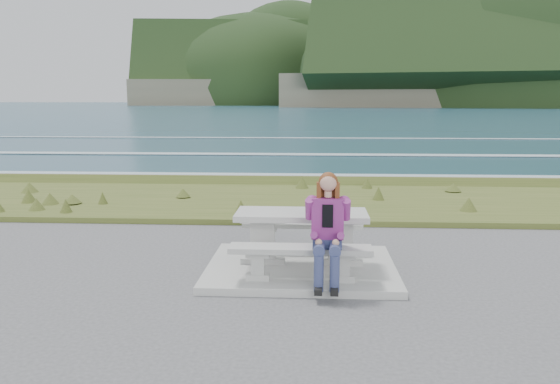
{
  "coord_description": "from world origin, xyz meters",
  "views": [
    {
      "loc": [
        0.14,
        -7.35,
        2.37
      ],
      "look_at": [
        -0.37,
        1.2,
        0.92
      ],
      "focal_mm": 35.0,
      "sensor_mm": 36.0,
      "label": 1
    }
  ],
  "objects_px": {
    "picnic_table": "(301,224)",
    "bench_seaward": "(302,228)",
    "seated_woman": "(327,245)",
    "bench_landward": "(300,254)"
  },
  "relations": [
    {
      "from": "picnic_table",
      "to": "bench_seaward",
      "type": "distance_m",
      "value": 0.74
    },
    {
      "from": "bench_seaward",
      "to": "seated_woman",
      "type": "bearing_deg",
      "value": -77.72
    },
    {
      "from": "picnic_table",
      "to": "seated_woman",
      "type": "distance_m",
      "value": 0.9
    },
    {
      "from": "picnic_table",
      "to": "seated_woman",
      "type": "height_order",
      "value": "seated_woman"
    },
    {
      "from": "bench_seaward",
      "to": "seated_woman",
      "type": "xyz_separation_m",
      "value": [
        0.33,
        -1.53,
        0.16
      ]
    },
    {
      "from": "bench_landward",
      "to": "bench_seaward",
      "type": "relative_size",
      "value": 1.0
    },
    {
      "from": "bench_seaward",
      "to": "seated_woman",
      "type": "relative_size",
      "value": 1.29
    },
    {
      "from": "bench_landward",
      "to": "picnic_table",
      "type": "bearing_deg",
      "value": 90.0
    },
    {
      "from": "bench_landward",
      "to": "bench_seaward",
      "type": "bearing_deg",
      "value": 90.0
    },
    {
      "from": "bench_landward",
      "to": "bench_seaward",
      "type": "xyz_separation_m",
      "value": [
        0.0,
        1.4,
        0.0
      ]
    }
  ]
}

